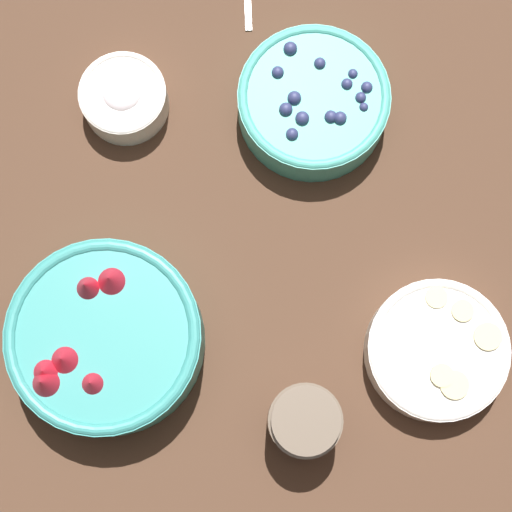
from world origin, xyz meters
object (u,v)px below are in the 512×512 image
bowl_blueberries (313,102)px  jar_chocolate (304,421)px  bowl_cream (124,97)px  bowl_bananas (437,351)px  bowl_strawberries (105,338)px

bowl_blueberries → jar_chocolate: size_ratio=2.02×
bowl_cream → bowl_bananas: bearing=30.2°
bowl_cream → bowl_blueberries: bearing=68.0°
bowl_cream → bowl_strawberries: bearing=-21.7°
jar_chocolate → bowl_strawberries: bearing=-132.3°
bowl_cream → jar_chocolate: size_ratio=1.17×
bowl_strawberries → bowl_blueberries: (-0.18, 0.31, -0.01)m
bowl_strawberries → bowl_cream: 0.28m
bowl_blueberries → bowl_bananas: bearing=4.8°
bowl_blueberries → bowl_bananas: bowl_blueberries is taller
bowl_strawberries → bowl_cream: size_ratio=2.06×
bowl_strawberries → bowl_bananas: 0.36m
bowl_strawberries → bowl_blueberries: size_ratio=1.19×
bowl_blueberries → bowl_cream: 0.22m
jar_chocolate → bowl_bananas: bearing=97.1°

